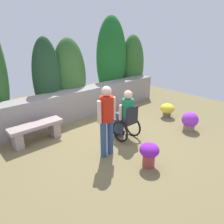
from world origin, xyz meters
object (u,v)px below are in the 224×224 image
object	(u,v)px
stone_bench	(37,130)
person_standing_companion	(107,117)
flower_pot_purple_near	(149,153)
flower_pot_red_accent	(167,109)
flower_pot_terracotta_by_wall	(190,121)
person_in_wheelchair	(126,117)

from	to	relation	value
stone_bench	person_standing_companion	distance (m)	2.02
stone_bench	person_standing_companion	size ratio (longest dim) A/B	0.83
flower_pot_purple_near	flower_pot_red_accent	size ratio (longest dim) A/B	1.15
flower_pot_purple_near	flower_pot_terracotta_by_wall	xyz separation A→B (m)	(2.26, 0.33, -0.04)
person_in_wheelchair	flower_pot_red_accent	world-z (taller)	person_in_wheelchair
flower_pot_purple_near	flower_pot_terracotta_by_wall	bearing A→B (deg)	8.20
flower_pot_purple_near	flower_pot_terracotta_by_wall	size ratio (longest dim) A/B	0.98
stone_bench	flower_pot_purple_near	xyz separation A→B (m)	(1.30, -2.60, 0.00)
flower_pot_terracotta_by_wall	flower_pot_red_accent	world-z (taller)	flower_pot_terracotta_by_wall
flower_pot_terracotta_by_wall	flower_pot_red_accent	bearing A→B (deg)	70.38
flower_pot_purple_near	flower_pot_terracotta_by_wall	world-z (taller)	flower_pot_terracotta_by_wall
stone_bench	person_standing_companion	world-z (taller)	person_standing_companion
flower_pot_purple_near	flower_pot_red_accent	world-z (taller)	flower_pot_purple_near
stone_bench	flower_pot_terracotta_by_wall	distance (m)	4.23
person_standing_companion	flower_pot_purple_near	bearing A→B (deg)	-73.72
person_in_wheelchair	person_standing_companion	world-z (taller)	person_standing_companion
flower_pot_red_accent	person_in_wheelchair	bearing A→B (deg)	-176.63
flower_pot_terracotta_by_wall	person_in_wheelchair	bearing A→B (deg)	153.34
person_in_wheelchair	flower_pot_purple_near	size ratio (longest dim) A/B	2.52
stone_bench	flower_pot_purple_near	distance (m)	2.91
person_standing_companion	flower_pot_red_accent	distance (m)	3.09
flower_pot_purple_near	person_standing_companion	bearing A→B (deg)	111.85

